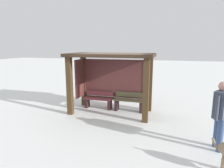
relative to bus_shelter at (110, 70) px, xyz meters
The scene contains 5 objects.
ground_plane 1.71m from the bus_shelter, 62.40° to the right, with size 60.00×60.00×0.00m, color white.
bus_shelter is the anchor object (origin of this frame).
bench_left_inside 1.49m from the bus_shelter, 160.44° to the left, with size 1.23×0.37×0.72m.
bench_center_inside 1.55m from the bus_shelter, 15.07° to the left, with size 1.23×0.39×0.76m.
person_walking 4.22m from the bus_shelter, 31.14° to the right, with size 0.46×0.59×1.79m.
Camera 1 is at (2.18, -7.27, 2.65)m, focal length 31.52 mm.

